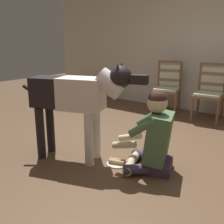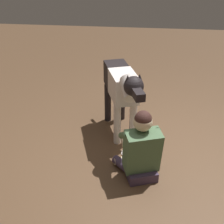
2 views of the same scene
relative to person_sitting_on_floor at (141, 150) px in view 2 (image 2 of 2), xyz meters
The scene contains 4 objects.
ground_plane 0.49m from the person_sitting_on_floor, 159.73° to the left, with size 13.53×13.53×0.00m, color brown.
person_sitting_on_floor is the anchor object (origin of this frame).
large_dog 0.96m from the person_sitting_on_floor, 160.77° to the right, with size 1.44×0.63×1.14m.
hot_dog_on_plate 0.53m from the person_sitting_on_floor, 160.77° to the right, with size 0.24×0.24×0.06m.
Camera 2 is at (3.14, -0.12, 2.46)m, focal length 48.38 mm.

